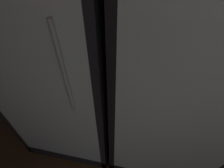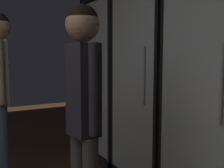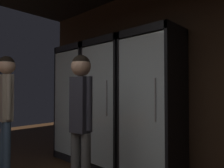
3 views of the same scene
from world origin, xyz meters
TOP-DOWN VIEW (x-y plane):
  - cooler_far_left at (-1.91, 2.75)m, footprint 0.75×0.58m
  - cooler_left at (-1.12, 2.75)m, footprint 0.75×0.58m
  - shopper_near at (-0.58, 1.70)m, footprint 0.30×0.21m
  - shopper_far at (-1.72, 1.37)m, footprint 0.30×0.22m

SIDE VIEW (x-z plane):
  - cooler_far_left at x=-1.91m, z-range -0.02..1.99m
  - cooler_left at x=-1.12m, z-range -0.01..2.00m
  - shopper_near at x=-0.58m, z-range 0.20..1.79m
  - shopper_far at x=-1.72m, z-range 0.26..1.93m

